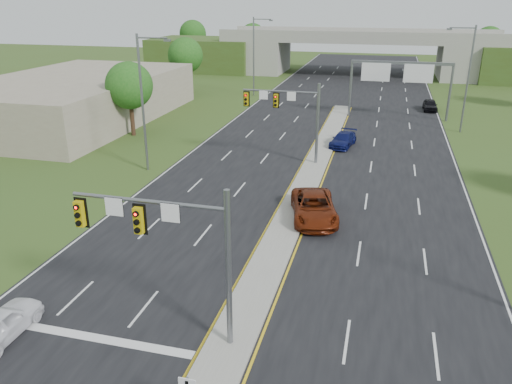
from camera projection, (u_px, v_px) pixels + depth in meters
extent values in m
plane|color=#394D1B|center=(230.00, 345.00, 20.88)|extent=(240.00, 240.00, 0.00)
cube|color=black|center=(329.00, 135.00, 52.41)|extent=(24.00, 160.00, 0.02)
cube|color=gray|center=(312.00, 171.00, 41.57)|extent=(2.00, 54.00, 0.16)
cube|color=gold|center=(299.00, 170.00, 41.86)|extent=(0.12, 54.00, 0.01)
cube|color=gold|center=(326.00, 173.00, 41.32)|extent=(0.12, 54.00, 0.01)
cube|color=silver|center=(222.00, 128.00, 55.16)|extent=(0.12, 160.00, 0.01)
cube|color=silver|center=(448.00, 143.00, 49.65)|extent=(0.12, 160.00, 0.01)
cube|color=silver|center=(79.00, 335.00, 21.49)|extent=(10.50, 0.50, 0.01)
cylinder|color=slate|center=(229.00, 273.00, 19.60)|extent=(0.24, 0.24, 7.00)
cylinder|color=slate|center=(147.00, 201.00, 19.37)|extent=(6.50, 0.16, 0.16)
cube|color=#BEA40B|center=(139.00, 221.00, 19.50)|extent=(0.35, 0.25, 1.10)
cube|color=#BEA40B|center=(80.00, 214.00, 20.10)|extent=(0.35, 0.25, 1.10)
cube|color=black|center=(140.00, 219.00, 19.62)|extent=(0.55, 0.04, 1.30)
cube|color=black|center=(82.00, 212.00, 20.23)|extent=(0.55, 0.04, 1.30)
sphere|color=#FF0C05|center=(136.00, 214.00, 19.25)|extent=(0.20, 0.20, 0.20)
sphere|color=#FF0C05|center=(77.00, 207.00, 19.86)|extent=(0.20, 0.20, 0.20)
cube|color=white|center=(114.00, 207.00, 19.74)|extent=(0.75, 0.04, 0.75)
cube|color=white|center=(170.00, 213.00, 19.18)|extent=(0.75, 0.04, 0.75)
cylinder|color=slate|center=(317.00, 125.00, 42.13)|extent=(0.24, 0.24, 7.00)
cylinder|color=slate|center=(280.00, 91.00, 41.90)|extent=(6.50, 0.16, 0.16)
cube|color=#BEA40B|center=(276.00, 101.00, 42.02)|extent=(0.35, 0.25, 1.10)
cube|color=#BEA40B|center=(246.00, 99.00, 42.63)|extent=(0.35, 0.25, 1.10)
cube|color=black|center=(276.00, 100.00, 42.15)|extent=(0.55, 0.04, 1.30)
cube|color=black|center=(247.00, 99.00, 42.76)|extent=(0.55, 0.04, 1.30)
sphere|color=#FF0C05|center=(276.00, 97.00, 41.78)|extent=(0.20, 0.20, 0.20)
sphere|color=#FF0C05|center=(246.00, 95.00, 42.39)|extent=(0.20, 0.20, 0.20)
cube|color=white|center=(264.00, 95.00, 42.27)|extent=(0.75, 0.04, 0.75)
cube|color=white|center=(291.00, 96.00, 41.71)|extent=(0.75, 0.04, 0.75)
cylinder|color=slate|center=(350.00, 89.00, 59.94)|extent=(0.28, 0.28, 6.60)
cylinder|color=slate|center=(450.00, 93.00, 57.30)|extent=(0.28, 0.28, 6.60)
cube|color=slate|center=(402.00, 63.00, 57.45)|extent=(11.50, 0.35, 0.35)
cube|color=#0D611B|center=(376.00, 72.00, 58.34)|extent=(3.20, 0.08, 2.00)
cube|color=#0D611B|center=(419.00, 73.00, 57.22)|extent=(3.20, 0.08, 2.00)
cube|color=silver|center=(376.00, 72.00, 58.30)|extent=(3.30, 0.03, 2.10)
cube|color=silver|center=(419.00, 74.00, 57.17)|extent=(3.30, 0.03, 2.10)
cube|color=gray|center=(269.00, 56.00, 95.84)|extent=(6.00, 12.00, 6.00)
cube|color=gray|center=(457.00, 61.00, 87.90)|extent=(6.00, 12.00, 6.00)
cube|color=#394D1B|center=(205.00, 54.00, 98.88)|extent=(20.00, 14.00, 6.00)
cube|color=gray|center=(360.00, 38.00, 90.56)|extent=(50.00, 12.00, 1.20)
cube|color=gray|center=(359.00, 34.00, 84.95)|extent=(50.00, 0.40, 0.90)
cube|color=gray|center=(363.00, 30.00, 95.40)|extent=(50.00, 0.40, 0.90)
cylinder|color=slate|center=(143.00, 105.00, 40.05)|extent=(0.20, 0.20, 11.00)
cylinder|color=slate|center=(152.00, 38.00, 37.85)|extent=(2.50, 0.12, 0.12)
cube|color=slate|center=(167.00, 40.00, 37.62)|extent=(0.50, 0.25, 0.18)
cylinder|color=slate|center=(254.00, 57.00, 71.58)|extent=(0.20, 0.20, 11.00)
cylinder|color=slate|center=(262.00, 19.00, 69.39)|extent=(2.50, 0.12, 0.12)
cube|color=slate|center=(271.00, 20.00, 69.16)|extent=(0.50, 0.25, 0.18)
cylinder|color=slate|center=(468.00, 81.00, 51.76)|extent=(0.20, 0.20, 11.00)
cylinder|color=slate|center=(463.00, 28.00, 50.15)|extent=(2.50, 0.12, 0.12)
cube|color=slate|center=(449.00, 29.00, 50.50)|extent=(0.50, 0.25, 0.18)
cylinder|color=#382316|center=(132.00, 116.00, 51.85)|extent=(0.44, 0.44, 4.00)
sphere|color=#1D5316|center=(129.00, 85.00, 50.68)|extent=(4.80, 4.80, 4.80)
cylinder|color=#382316|center=(187.00, 78.00, 75.27)|extent=(0.44, 0.44, 4.25)
sphere|color=#1D5316|center=(185.00, 55.00, 74.03)|extent=(5.20, 5.20, 5.20)
cylinder|color=#382316|center=(193.00, 50.00, 113.64)|extent=(0.44, 0.44, 4.50)
sphere|color=#1D5316|center=(193.00, 34.00, 112.33)|extent=(6.00, 6.00, 6.00)
cylinder|color=#382316|center=(253.00, 52.00, 110.42)|extent=(0.44, 0.44, 4.25)
sphere|color=#1D5316|center=(253.00, 36.00, 109.17)|extent=(5.60, 5.60, 5.60)
cylinder|color=#382316|center=(486.00, 59.00, 99.20)|extent=(0.44, 0.44, 4.25)
sphere|color=#1D5316|center=(488.00, 41.00, 97.96)|extent=(5.60, 5.60, 5.60)
cube|color=gray|center=(75.00, 98.00, 58.51)|extent=(18.00, 30.00, 5.00)
imported|color=#631E09|center=(314.00, 207.00, 32.43)|extent=(4.06, 6.41, 1.65)
imported|color=#0C1149|center=(343.00, 140.00, 48.39)|extent=(2.61, 4.82, 1.33)
imported|color=black|center=(430.00, 105.00, 63.70)|extent=(1.76, 4.13, 1.39)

